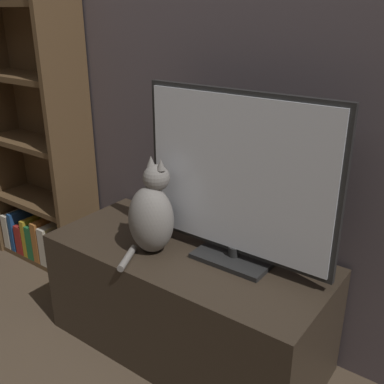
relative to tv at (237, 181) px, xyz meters
The scene contains 5 objects.
wall_back 0.56m from the tv, 128.18° to the left, with size 4.80×0.05×2.60m.
tv_stand 0.62m from the tv, 162.54° to the right, with size 1.21×0.53×0.49m.
tv is the anchor object (origin of this frame).
cat 0.39m from the tv, 157.90° to the right, with size 0.22×0.31×0.40m.
bookshelf 1.37m from the tv, behind, with size 0.67×0.28×1.84m.
Camera 1 is at (1.00, -0.40, 1.43)m, focal length 42.00 mm.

